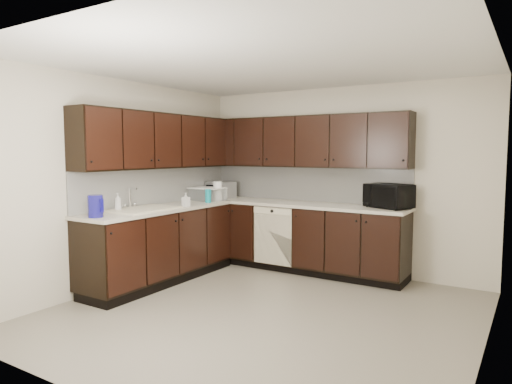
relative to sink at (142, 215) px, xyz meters
The scene contains 20 objects.
floor 1.90m from the sink, ahead, with size 4.00×4.00×0.00m, color gray.
ceiling 2.33m from the sink, ahead, with size 4.00×4.00×0.00m, color white.
wall_back 2.65m from the sink, 50.13° to the left, with size 4.00×0.02×2.50m, color beige.
wall_left 0.49m from the sink, behind, with size 0.02×4.00×2.50m, color beige.
wall_right 3.70m from the sink, ahead, with size 0.02×4.00×2.50m, color beige.
wall_front 2.63m from the sink, 49.77° to the right, with size 4.00×0.02×2.50m, color beige.
lower_cabinets 1.39m from the sink, 58.99° to the left, with size 3.00×2.80×0.90m.
countertop 1.31m from the sink, 59.01° to the left, with size 3.03×2.83×0.04m.
backsplash 1.44m from the sink, 70.83° to the left, with size 3.00×2.80×0.48m.
upper_cabinets 1.61m from the sink, 64.56° to the left, with size 3.00×2.80×0.70m.
dishwasher 1.76m from the sink, 55.40° to the left, with size 0.58×0.04×0.78m.
sink is the anchor object (origin of this frame).
microwave 3.01m from the sink, 35.91° to the left, with size 0.53×0.36×0.30m, color black.
soap_bottle_a 0.61m from the sink, 70.24° to the left, with size 0.08×0.08×0.18m, color gray.
soap_bottle_b 0.32m from the sink, 131.70° to the right, with size 0.08×0.08×0.21m, color gray.
toaster_oven 1.68m from the sink, 92.36° to the left, with size 0.39×0.29×0.24m, color silver.
storage_bin 1.29m from the sink, 90.74° to the left, with size 0.45×0.34×0.18m, color white.
blue_pitcher 0.71m from the sink, 87.92° to the right, with size 0.16×0.16×0.24m, color #130E89.
teal_tumbler 1.09m from the sink, 81.08° to the left, with size 0.08×0.08×0.18m, color #0E8B9C.
paper_towel_roll 1.38m from the sink, 85.44° to the left, with size 0.12×0.12×0.27m, color white.
Camera 1 is at (2.31, -3.87, 1.63)m, focal length 32.00 mm.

